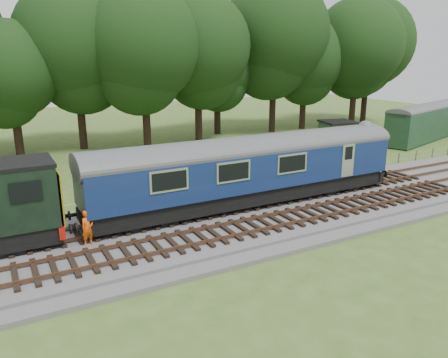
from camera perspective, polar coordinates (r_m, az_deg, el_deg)
ground at (r=21.40m, az=-4.78°, el=-7.04°), size 120.00×120.00×0.00m
ballast at (r=21.33m, az=-4.79°, el=-6.60°), size 70.00×7.00×0.35m
track_north at (r=22.45m, az=-6.26°, el=-4.82°), size 67.20×2.40×0.21m
track_south at (r=19.90m, az=-2.92°, el=-7.52°), size 67.20×2.40×0.21m
fence at (r=25.32m, az=-8.92°, el=-3.49°), size 64.00×0.12×1.00m
tree_line at (r=41.69m, az=-17.17°, el=3.64°), size 70.00×8.00×18.00m
dmu_railcar at (r=23.69m, az=3.35°, el=1.91°), size 18.05×2.86×3.88m
worker at (r=19.81m, az=-17.37°, el=-6.10°), size 0.68×0.57×1.58m
parked_coach at (r=49.05m, az=24.98°, el=7.02°), size 14.21×6.36×3.60m
shed at (r=42.68m, az=14.59°, el=5.78°), size 3.52×3.52×2.40m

